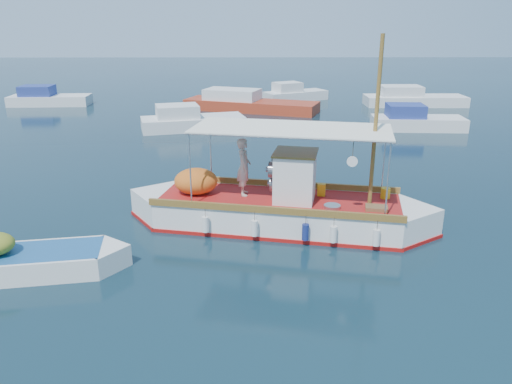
{
  "coord_description": "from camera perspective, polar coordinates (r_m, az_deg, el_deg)",
  "views": [
    {
      "loc": [
        -1.48,
        -15.53,
        6.74
      ],
      "look_at": [
        -1.3,
        0.0,
        1.33
      ],
      "focal_mm": 35.0,
      "sensor_mm": 36.0,
      "label": 1
    }
  ],
  "objects": [
    {
      "name": "bg_boat_far_w",
      "position": [
        45.1,
        -22.72,
        9.76
      ],
      "size": [
        6.45,
        2.59,
        1.8
      ],
      "rotation": [
        0.0,
        0.0,
        0.05
      ],
      "color": "silver",
      "rests_on": "ground"
    },
    {
      "name": "bg_boat_far_n",
      "position": [
        44.29,
        4.33,
        11.02
      ],
      "size": [
        5.85,
        4.29,
        1.8
      ],
      "rotation": [
        0.0,
        0.0,
        0.47
      ],
      "color": "silver",
      "rests_on": "ground"
    },
    {
      "name": "fishing_caique",
      "position": [
        17.06,
        2.34,
        -1.99
      ],
      "size": [
        10.53,
        4.46,
        6.55
      ],
      "rotation": [
        0.0,
        0.0,
        -0.2
      ],
      "color": "white",
      "rests_on": "ground"
    },
    {
      "name": "bg_boat_e",
      "position": [
        43.45,
        17.37,
        10.06
      ],
      "size": [
        8.08,
        2.65,
        1.8
      ],
      "rotation": [
        0.0,
        0.0,
        -0.01
      ],
      "color": "silver",
      "rests_on": "ground"
    },
    {
      "name": "bg_boat_ne",
      "position": [
        33.91,
        17.73,
        7.66
      ],
      "size": [
        5.89,
        2.58,
        1.8
      ],
      "rotation": [
        0.0,
        0.0,
        -0.07
      ],
      "color": "silver",
      "rests_on": "ground"
    },
    {
      "name": "ground",
      "position": [
        16.99,
        4.41,
        -4.24
      ],
      "size": [
        160.0,
        160.0,
        0.0
      ],
      "primitive_type": "plane",
      "color": "black",
      "rests_on": "ground"
    },
    {
      "name": "bg_boat_n",
      "position": [
        39.18,
        -1.04,
        10.0
      ],
      "size": [
        10.63,
        6.16,
        1.8
      ],
      "rotation": [
        0.0,
        0.0,
        -0.35
      ],
      "color": "#A8331C",
      "rests_on": "ground"
    },
    {
      "name": "dinghy",
      "position": [
        15.45,
        -25.2,
        -7.41
      ],
      "size": [
        5.79,
        2.29,
        1.43
      ],
      "rotation": [
        0.0,
        0.0,
        0.16
      ],
      "color": "white",
      "rests_on": "ground"
    },
    {
      "name": "bg_boat_nw",
      "position": [
        32.58,
        -7.57,
        7.96
      ],
      "size": [
        6.89,
        3.96,
        1.8
      ],
      "rotation": [
        0.0,
        0.0,
        0.25
      ],
      "color": "silver",
      "rests_on": "ground"
    }
  ]
}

